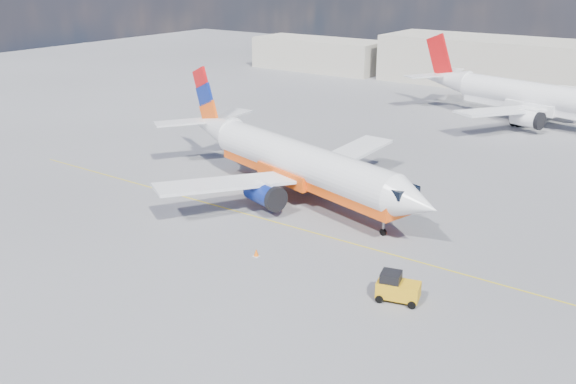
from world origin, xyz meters
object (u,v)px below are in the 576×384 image
Objects in this scene: main_jet at (295,162)px; second_jet at (536,98)px; gse_tug at (397,288)px; traffic_cone at (256,253)px.

second_jet is (9.72, 40.94, 0.16)m from main_jet.
second_jet is at bearing 82.45° from gse_tug.
traffic_cone is at bearing -81.69° from second_jet.
gse_tug is at bearing -19.98° from main_jet.
gse_tug is at bearing -69.53° from second_jet.
main_jet is 13.21m from traffic_cone.
main_jet is 55.89× the size of traffic_cone.
main_jet is 20.13m from gse_tug.
second_jet is at bearing 92.65° from main_jet.
gse_tug is 11.25m from traffic_cone.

